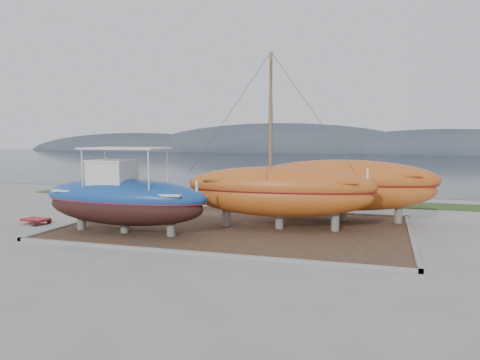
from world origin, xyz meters
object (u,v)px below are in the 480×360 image
(blue_caique, at_px, (124,190))
(white_dinghy, at_px, (153,206))
(orange_bare_hull, at_px, (344,191))
(red_trailer, at_px, (36,221))
(orange_sailboat, at_px, (280,142))

(blue_caique, height_order, white_dinghy, blue_caique)
(blue_caique, xyz_separation_m, orange_bare_hull, (10.58, 6.87, -0.46))
(orange_bare_hull, bearing_deg, red_trailer, -162.53)
(white_dinghy, relative_size, red_trailer, 1.84)
(orange_bare_hull, bearing_deg, white_dinghy, -173.56)
(blue_caique, bearing_deg, orange_bare_hull, 33.77)
(white_dinghy, height_order, orange_bare_hull, orange_bare_hull)
(white_dinghy, height_order, red_trailer, white_dinghy)
(orange_sailboat, xyz_separation_m, orange_bare_hull, (3.12, 3.42, -2.95))
(orange_sailboat, height_order, orange_bare_hull, orange_sailboat)
(white_dinghy, distance_m, orange_sailboat, 9.54)
(blue_caique, bearing_deg, orange_sailboat, 25.60)
(blue_caique, height_order, red_trailer, blue_caique)
(orange_bare_hull, xyz_separation_m, red_trailer, (-16.89, -6.07, -1.65))
(white_dinghy, bearing_deg, blue_caique, -79.40)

